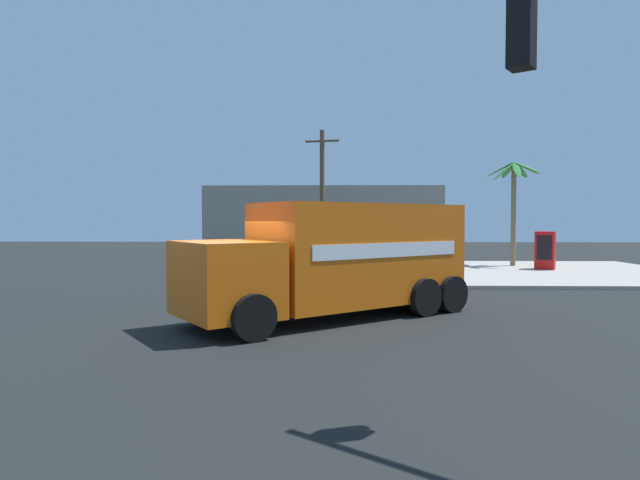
{
  "coord_description": "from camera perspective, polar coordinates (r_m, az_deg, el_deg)",
  "views": [
    {
      "loc": [
        2.44,
        -12.33,
        2.51
      ],
      "look_at": [
        2.08,
        1.01,
        2.02
      ],
      "focal_mm": 29.6,
      "sensor_mm": 36.0,
      "label": 1
    }
  ],
  "objects": [
    {
      "name": "utility_pole",
      "position": [
        33.8,
        0.23,
        5.1
      ],
      "size": [
        2.18,
        0.55,
        8.29
      ],
      "color": "brown",
      "rests_on": "ground"
    },
    {
      "name": "sidewalk_corner_far",
      "position": [
        27.47,
        24.05,
        -3.19
      ],
      "size": [
        11.95,
        11.95,
        0.14
      ],
      "primitive_type": "cube",
      "color": "#9E998E",
      "rests_on": "ground"
    },
    {
      "name": "vending_machine_red",
      "position": [
        28.0,
        23.17,
        -1.03
      ],
      "size": [
        1.15,
        1.08,
        1.85
      ],
      "color": "red",
      "rests_on": "sidewalk_corner_far"
    },
    {
      "name": "building_backdrop",
      "position": [
        41.06,
        0.38,
        2.13
      ],
      "size": [
        17.57,
        6.0,
        5.07
      ],
      "primitive_type": "cube",
      "color": "gray",
      "rests_on": "ground"
    },
    {
      "name": "delivery_truck",
      "position": [
        13.74,
        2.07,
        -2.02
      ],
      "size": [
        7.65,
        6.6,
        2.95
      ],
      "color": "orange",
      "rests_on": "ground"
    },
    {
      "name": "ground_plane",
      "position": [
        12.81,
        -9.59,
        -9.23
      ],
      "size": [
        100.0,
        100.0,
        0.0
      ],
      "primitive_type": "plane",
      "color": "black"
    },
    {
      "name": "palm_tree_far",
      "position": [
        29.63,
        20.24,
        4.71
      ],
      "size": [
        2.78,
        2.67,
        5.5
      ],
      "color": "#7A6647",
      "rests_on": "sidewalk_corner_far"
    }
  ]
}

